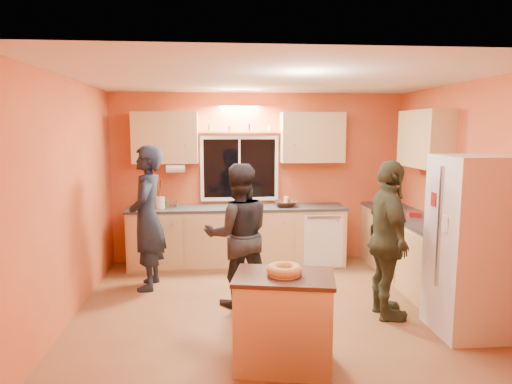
{
  "coord_description": "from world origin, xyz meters",
  "views": [
    {
      "loc": [
        -0.67,
        -5.02,
        2.06
      ],
      "look_at": [
        -0.18,
        0.4,
        1.3
      ],
      "focal_mm": 32.0,
      "sensor_mm": 36.0,
      "label": 1
    }
  ],
  "objects": [
    {
      "name": "ground",
      "position": [
        0.0,
        0.0,
        0.0
      ],
      "size": [
        4.5,
        4.5,
        0.0
      ],
      "primitive_type": "plane",
      "color": "brown",
      "rests_on": "ground"
    },
    {
      "name": "room_shell",
      "position": [
        0.12,
        0.41,
        1.62
      ],
      "size": [
        4.54,
        4.04,
        2.61
      ],
      "color": "#D66B37",
      "rests_on": "ground"
    },
    {
      "name": "back_counter",
      "position": [
        0.01,
        1.7,
        0.45
      ],
      "size": [
        4.23,
        0.62,
        0.9
      ],
      "color": "tan",
      "rests_on": "ground"
    },
    {
      "name": "right_counter",
      "position": [
        1.95,
        0.5,
        0.45
      ],
      "size": [
        0.62,
        1.84,
        0.9
      ],
      "color": "tan",
      "rests_on": "ground"
    },
    {
      "name": "refrigerator",
      "position": [
        1.89,
        -0.8,
        0.9
      ],
      "size": [
        0.72,
        0.7,
        1.8
      ],
      "primitive_type": "cube",
      "color": "silver",
      "rests_on": "ground"
    },
    {
      "name": "island",
      "position": [
        -0.09,
        -1.3,
        0.42
      ],
      "size": [
        0.95,
        0.74,
        0.82
      ],
      "rotation": [
        0.0,
        0.0,
        -0.2
      ],
      "color": "tan",
      "rests_on": "ground"
    },
    {
      "name": "bundt_pastry",
      "position": [
        -0.09,
        -1.3,
        0.87
      ],
      "size": [
        0.31,
        0.31,
        0.09
      ],
      "primitive_type": "torus",
      "color": "tan",
      "rests_on": "island"
    },
    {
      "name": "person_left",
      "position": [
        -1.55,
        0.83,
        0.93
      ],
      "size": [
        0.46,
        0.69,
        1.85
      ],
      "primitive_type": "imported",
      "rotation": [
        0.0,
        0.0,
        -1.6
      ],
      "color": "black",
      "rests_on": "ground"
    },
    {
      "name": "person_center",
      "position": [
        -0.41,
        0.16,
        0.83
      ],
      "size": [
        0.88,
        0.72,
        1.67
      ],
      "primitive_type": "imported",
      "rotation": [
        0.0,
        0.0,
        3.26
      ],
      "color": "black",
      "rests_on": "ground"
    },
    {
      "name": "person_right",
      "position": [
        1.18,
        -0.36,
        0.86
      ],
      "size": [
        0.47,
        1.03,
        1.73
      ],
      "primitive_type": "imported",
      "rotation": [
        0.0,
        0.0,
        1.52
      ],
      "color": "#2B3220",
      "rests_on": "ground"
    },
    {
      "name": "mixing_bowl",
      "position": [
        0.38,
        1.65,
        0.94
      ],
      "size": [
        0.34,
        0.34,
        0.08
      ],
      "primitive_type": "imported",
      "rotation": [
        0.0,
        0.0,
        -0.01
      ],
      "color": "black",
      "rests_on": "back_counter"
    },
    {
      "name": "utensil_crock",
      "position": [
        -1.48,
        1.67,
        0.99
      ],
      "size": [
        0.14,
        0.14,
        0.17
      ],
      "primitive_type": "cylinder",
      "color": "#EDDEC6",
      "rests_on": "back_counter"
    },
    {
      "name": "potted_plant",
      "position": [
        1.87,
        -0.21,
        1.05
      ],
      "size": [
        0.34,
        0.31,
        0.31
      ],
      "primitive_type": "imported",
      "rotation": [
        0.0,
        0.0,
        0.29
      ],
      "color": "gray",
      "rests_on": "right_counter"
    },
    {
      "name": "red_box",
      "position": [
        1.95,
        0.7,
        0.94
      ],
      "size": [
        0.18,
        0.15,
        0.07
      ],
      "primitive_type": "cube",
      "rotation": [
        0.0,
        0.0,
        -0.22
      ],
      "color": "#A21919",
      "rests_on": "right_counter"
    }
  ]
}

